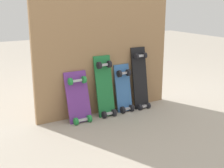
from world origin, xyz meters
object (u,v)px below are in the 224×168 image
skateboard_black (140,81)px  skateboard_blue (124,91)px  skateboard_purple (79,100)px  skateboard_green (105,89)px

skateboard_black → skateboard_blue: bearing=179.1°
skateboard_purple → skateboard_black: 0.73m
skateboard_purple → skateboard_green: 0.30m
skateboard_black → skateboard_purple: bearing=-178.7°
skateboard_green → skateboard_black: 0.43m
skateboard_green → skateboard_blue: (0.23, 0.01, -0.06)m
skateboard_purple → skateboard_blue: bearing=2.2°
skateboard_purple → skateboard_black: skateboard_black is taller
skateboard_green → skateboard_blue: skateboard_green is taller
skateboard_purple → skateboard_green: (0.29, 0.01, 0.06)m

